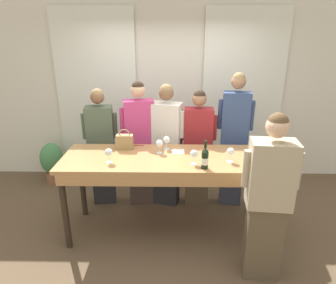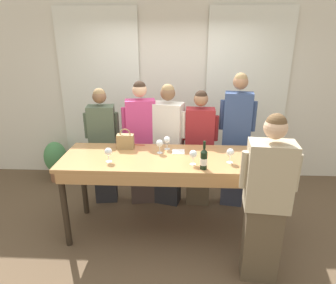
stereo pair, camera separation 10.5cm
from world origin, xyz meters
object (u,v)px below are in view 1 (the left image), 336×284
object	(u,v)px
guest_olive_jacket	(101,147)
wine_glass_front_mid	(167,140)
tasting_bar	(168,167)
wine_glass_center_mid	(194,154)
handbag	(125,141)
potted_plant	(52,161)
wine_glass_front_left	(159,144)
host_pouring	(268,199)
wine_glass_center_left	(109,153)
guest_navy_coat	(234,139)
guest_cream_sweater	(166,146)
guest_striped_shirt	(198,148)
guest_pink_top	(140,143)
wine_glass_center_right	(262,157)
wine_glass_front_right	(231,152)
wine_bottle	(205,158)

from	to	relation	value
guest_olive_jacket	wine_glass_front_mid	bearing A→B (deg)	-25.66
tasting_bar	wine_glass_center_mid	world-z (taller)	wine_glass_center_mid
handbag	guest_olive_jacket	distance (m)	0.63
tasting_bar	wine_glass_front_mid	bearing A→B (deg)	94.12
potted_plant	wine_glass_front_left	bearing A→B (deg)	-32.59
guest_olive_jacket	host_pouring	xyz separation A→B (m)	(1.87, -1.37, 0.02)
wine_glass_center_left	guest_navy_coat	bearing A→B (deg)	28.99
guest_cream_sweater	host_pouring	size ratio (longest dim) A/B	1.01
wine_glass_center_mid	guest_striped_shirt	distance (m)	0.91
tasting_bar	handbag	world-z (taller)	handbag
tasting_bar	wine_glass_front_mid	size ratio (longest dim) A/B	14.86
guest_cream_sweater	guest_navy_coat	size ratio (longest dim) A/B	0.92
guest_pink_top	wine_glass_center_left	bearing A→B (deg)	-106.02
handbag	guest_striped_shirt	bearing A→B (deg)	24.99
handbag	host_pouring	world-z (taller)	host_pouring
wine_glass_center_left	wine_glass_center_right	xyz separation A→B (m)	(1.61, -0.09, 0.00)
wine_glass_front_mid	host_pouring	size ratio (longest dim) A/B	0.10
tasting_bar	potted_plant	size ratio (longest dim) A/B	3.60
wine_glass_front_left	wine_glass_front_right	world-z (taller)	same
wine_glass_front_mid	guest_cream_sweater	size ratio (longest dim) A/B	0.09
wine_glass_center_left	guest_navy_coat	xyz separation A→B (m)	(1.51, 0.84, -0.14)
guest_pink_top	wine_glass_front_mid	bearing A→B (deg)	-49.23
potted_plant	guest_navy_coat	bearing A→B (deg)	-11.97
wine_glass_front_mid	potted_plant	distance (m)	2.26
wine_glass_center_left	guest_pink_top	world-z (taller)	guest_pink_top
guest_pink_top	wine_glass_center_right	bearing A→B (deg)	-34.10
tasting_bar	guest_navy_coat	distance (m)	1.13
guest_olive_jacket	potted_plant	distance (m)	1.23
wine_glass_center_mid	guest_striped_shirt	xyz separation A→B (m)	(0.11, 0.86, -0.27)
wine_bottle	wine_glass_front_mid	size ratio (longest dim) A/B	1.88
wine_glass_front_left	wine_glass_center_right	world-z (taller)	same
wine_glass_center_left	potted_plant	size ratio (longest dim) A/B	0.24
wine_glass_front_mid	host_pouring	distance (m)	1.36
wine_bottle	wine_glass_front_mid	bearing A→B (deg)	127.23
wine_glass_front_mid	wine_glass_center_mid	bearing A→B (deg)	-55.00
guest_striped_shirt	host_pouring	distance (m)	1.47
wine_glass_center_mid	wine_glass_center_right	world-z (taller)	same
handbag	wine_glass_front_right	world-z (taller)	handbag
wine_bottle	host_pouring	world-z (taller)	host_pouring
wine_glass_center_left	potted_plant	distance (m)	2.04
wine_glass_front_right	wine_glass_center_left	world-z (taller)	same
wine_glass_front_left	wine_glass_center_right	xyz separation A→B (m)	(1.08, -0.37, 0.00)
handbag	wine_glass_center_mid	size ratio (longest dim) A/B	1.55
wine_glass_center_right	host_pouring	xyz separation A→B (m)	(-0.04, -0.44, -0.24)
guest_cream_sweater	guest_striped_shirt	world-z (taller)	guest_cream_sweater
wine_glass_center_right	potted_plant	size ratio (longest dim) A/B	0.24
handbag	host_pouring	size ratio (longest dim) A/B	0.15
potted_plant	handbag	bearing A→B (deg)	-36.63
wine_glass_center_mid	wine_bottle	bearing A→B (deg)	-44.86
tasting_bar	guest_olive_jacket	xyz separation A→B (m)	(-0.92, 0.70, -0.03)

